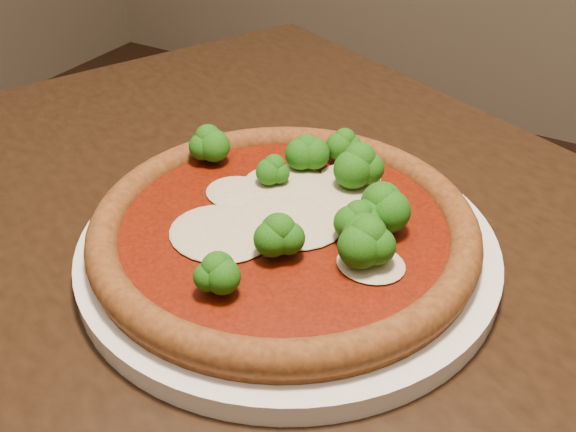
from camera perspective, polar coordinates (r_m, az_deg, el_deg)
The scene contains 3 objects.
dining_table at distance 0.58m, azimuth 3.77°, elevation -15.97°, with size 1.31×1.11×0.75m.
plate at distance 0.54m, azimuth 0.00°, elevation -2.72°, with size 0.35×0.35×0.02m, color white.
pizza at distance 0.52m, azimuth 0.06°, elevation -0.43°, with size 0.32×0.32×0.06m.
Camera 1 is at (0.16, -0.23, 1.09)m, focal length 40.00 mm.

